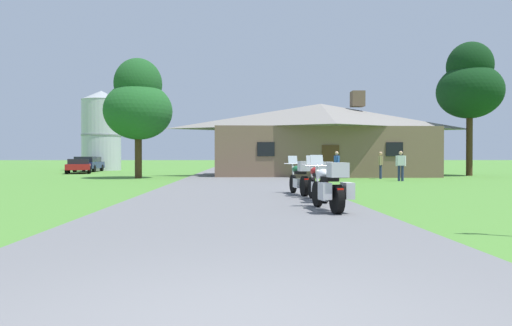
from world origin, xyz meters
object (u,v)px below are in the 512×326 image
tree_right_of_lodge (470,84)px  motorcycle_red_second_in_row (319,181)px  bystander_blue_shirt_beside_signpost (337,164)px  bystander_tan_shirt_near_lodge (381,164)px  metal_silo_distant (101,130)px  parked_navy_suv_far_left (88,163)px  motorcycle_green_farthest_in_row (300,178)px  motorcycle_white_nearest_to_camera (330,187)px  bystander_white_shirt_by_tree (401,164)px  tree_left_near (138,103)px  parked_red_sedan_far_left (79,166)px

tree_right_of_lodge → motorcycle_red_second_in_row: bearing=-126.7°
bystander_blue_shirt_beside_signpost → bystander_tan_shirt_near_lodge: bearing=-71.5°
bystander_tan_shirt_near_lodge → metal_silo_distant: (-22.92, 20.15, 3.20)m
bystander_tan_shirt_near_lodge → parked_navy_suv_far_left: 27.42m
bystander_blue_shirt_beside_signpost → motorcycle_green_farthest_in_row: bearing=153.4°
motorcycle_white_nearest_to_camera → bystander_blue_shirt_beside_signpost: bearing=70.0°
motorcycle_red_second_in_row → bystander_blue_shirt_beside_signpost: (3.41, 13.19, 0.31)m
bystander_blue_shirt_beside_signpost → metal_silo_distant: size_ratio=0.20×
bystander_blue_shirt_beside_signpost → parked_navy_suv_far_left: 25.93m
bystander_white_shirt_by_tree → tree_left_near: (-15.32, 4.22, 3.82)m
bystander_white_shirt_by_tree → tree_right_of_lodge: (7.67, 7.29, 5.66)m
bystander_tan_shirt_near_lodge → motorcycle_white_nearest_to_camera: bearing=-0.1°
motorcycle_green_farthest_in_row → tree_left_near: size_ratio=0.27×
motorcycle_white_nearest_to_camera → parked_red_sedan_far_left: motorcycle_white_nearest_to_camera is taller
tree_left_near → parked_red_sedan_far_left: size_ratio=1.66×
bystander_tan_shirt_near_lodge → bystander_white_shirt_by_tree: (0.26, -2.74, 0.00)m
tree_left_near → parked_navy_suv_far_left: 16.36m
motorcycle_white_nearest_to_camera → motorcycle_red_second_in_row: same height
metal_silo_distant → parked_navy_suv_far_left: 5.84m
tree_right_of_lodge → tree_left_near: 23.27m
bystander_tan_shirt_near_lodge → bystander_blue_shirt_beside_signpost: same height
bystander_blue_shirt_beside_signpost → tree_right_of_lodge: 13.78m
bystander_white_shirt_by_tree → metal_silo_distant: bearing=151.6°
motorcycle_white_nearest_to_camera → parked_navy_suv_far_left: (-16.05, 32.61, 0.17)m
motorcycle_white_nearest_to_camera → parked_navy_suv_far_left: bearing=109.1°
bystander_tan_shirt_near_lodge → tree_right_of_lodge: bearing=140.9°
parked_navy_suv_far_left → bystander_white_shirt_by_tree: bearing=-41.2°
motorcycle_white_nearest_to_camera → motorcycle_green_farthest_in_row: (-0.06, 4.65, 0.01)m
bystander_tan_shirt_near_lodge → tree_left_near: tree_left_near is taller
motorcycle_white_nearest_to_camera → parked_navy_suv_far_left: parked_navy_suv_far_left is taller
tree_left_near → metal_silo_distant: 20.27m
tree_right_of_lodge → metal_silo_distant: 34.65m
bystander_blue_shirt_beside_signpost → metal_silo_distant: 29.59m
bystander_white_shirt_by_tree → bystander_blue_shirt_beside_signpost: bearing=176.4°
motorcycle_green_farthest_in_row → bystander_blue_shirt_beside_signpost: size_ratio=1.25×
motorcycle_green_farthest_in_row → bystander_tan_shirt_near_lodge: bystander_tan_shirt_near_lodge is taller
bystander_blue_shirt_beside_signpost → tree_right_of_lodge: size_ratio=0.17×
metal_silo_distant → parked_red_sedan_far_left: (0.94, -9.50, -3.49)m
bystander_tan_shirt_near_lodge → bystander_blue_shirt_beside_signpost: size_ratio=1.00×
parked_navy_suv_far_left → bystander_blue_shirt_beside_signpost: bearing=-43.7°
metal_silo_distant → bystander_blue_shirt_beside_signpost: bearing=-47.5°
bystander_blue_shirt_beside_signpost → parked_red_sedan_far_left: size_ratio=0.37×
bystander_tan_shirt_near_lodge → motorcycle_green_farthest_in_row: bearing=-7.1°
motorcycle_white_nearest_to_camera → bystander_white_shirt_by_tree: size_ratio=1.25×
motorcycle_red_second_in_row → motorcycle_white_nearest_to_camera: bearing=-97.7°
bystander_blue_shirt_beside_signpost → tree_right_of_lodge: tree_right_of_lodge is taller
motorcycle_white_nearest_to_camera → parked_red_sedan_far_left: (-15.32, 27.88, 0.03)m
bystander_tan_shirt_near_lodge → tree_left_near: (-15.06, 1.48, 3.82)m
motorcycle_red_second_in_row → bystander_blue_shirt_beside_signpost: 13.63m
motorcycle_red_second_in_row → bystander_blue_shirt_beside_signpost: size_ratio=1.25×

